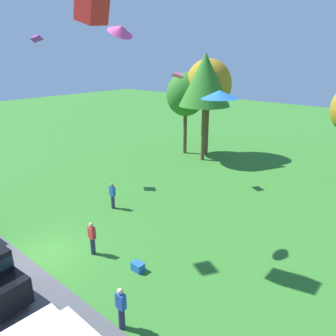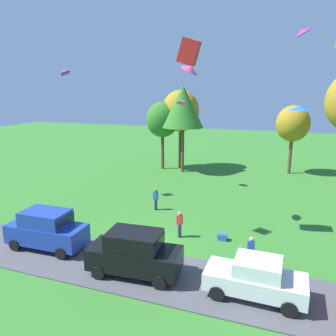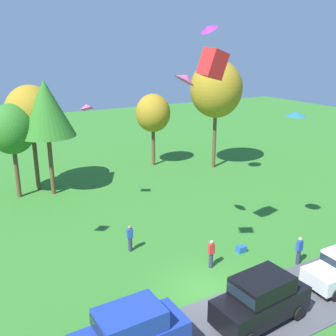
{
  "view_description": "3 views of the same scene",
  "coord_description": "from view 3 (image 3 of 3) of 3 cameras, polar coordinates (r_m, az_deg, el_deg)",
  "views": [
    {
      "loc": [
        13.55,
        -6.47,
        9.31
      ],
      "look_at": [
        2.23,
        6.61,
        3.34
      ],
      "focal_mm": 35.0,
      "sensor_mm": 36.0,
      "label": 1
    },
    {
      "loc": [
        7.43,
        -16.62,
        9.14
      ],
      "look_at": [
        -0.82,
        6.29,
        3.26
      ],
      "focal_mm": 35.0,
      "sensor_mm": 36.0,
      "label": 2
    },
    {
      "loc": [
        -10.2,
        -14.31,
        12.09
      ],
      "look_at": [
        0.76,
        5.08,
        5.15
      ],
      "focal_mm": 42.0,
      "sensor_mm": 36.0,
      "label": 3
    }
  ],
  "objects": [
    {
      "name": "ground_plane",
      "position": [
        21.33,
        5.18,
        -17.29
      ],
      "size": [
        120.0,
        120.0,
        0.0
      ],
      "primitive_type": "plane",
      "color": "#337528"
    },
    {
      "name": "pavement_strip",
      "position": [
        19.5,
        10.31,
        -21.21
      ],
      "size": [
        36.0,
        4.4,
        0.06
      ],
      "primitive_type": "cube",
      "color": "#4C4C51",
      "rests_on": "ground"
    },
    {
      "name": "car_suv_mid_row",
      "position": [
        16.83,
        -5.49,
        -22.68
      ],
      "size": [
        4.65,
        2.15,
        2.28
      ],
      "color": "#1E389E",
      "rests_on": "ground"
    },
    {
      "name": "car_suv_by_flagpole",
      "position": [
        19.0,
        13.36,
        -17.84
      ],
      "size": [
        4.73,
        2.32,
        2.28
      ],
      "color": "black",
      "rests_on": "ground"
    },
    {
      "name": "person_watching_sky",
      "position": [
        22.81,
        6.29,
        -12.24
      ],
      "size": [
        0.36,
        0.24,
        1.71
      ],
      "color": "#2D334C",
      "rests_on": "ground"
    },
    {
      "name": "person_beside_suv",
      "position": [
        24.19,
        18.48,
        -11.27
      ],
      "size": [
        0.36,
        0.24,
        1.71
      ],
      "color": "#2D334C",
      "rests_on": "ground"
    },
    {
      "name": "person_on_lawn",
      "position": [
        24.44,
        -5.54,
        -10.08
      ],
      "size": [
        0.36,
        0.24,
        1.71
      ],
      "color": "#2D334C",
      "rests_on": "ground"
    },
    {
      "name": "tree_far_left",
      "position": [
        33.77,
        -21.74,
        5.22
      ],
      "size": [
        3.69,
        3.69,
        7.79
      ],
      "color": "brown",
      "rests_on": "ground"
    },
    {
      "name": "tree_center_back",
      "position": [
        34.96,
        -19.26,
        7.44
      ],
      "size": [
        4.29,
        4.29,
        9.07
      ],
      "color": "brown",
      "rests_on": "ground"
    },
    {
      "name": "tree_right_of_center",
      "position": [
        33.27,
        -17.29,
        8.21
      ],
      "size": [
        4.53,
        4.53,
        9.57
      ],
      "color": "brown",
      "rests_on": "ground"
    },
    {
      "name": "tree_left_of_center",
      "position": [
        40.51,
        -2.19,
        7.93
      ],
      "size": [
        3.54,
        3.54,
        7.48
      ],
      "color": "brown",
      "rests_on": "ground"
    },
    {
      "name": "tree_far_right",
      "position": [
        39.63,
        7.0,
        11.29
      ],
      "size": [
        5.15,
        5.15,
        10.88
      ],
      "color": "brown",
      "rests_on": "ground"
    },
    {
      "name": "cooler_box",
      "position": [
        24.94,
        10.59,
        -11.48
      ],
      "size": [
        0.56,
        0.4,
        0.4
      ],
      "primitive_type": "cube",
      "color": "blue",
      "rests_on": "ground"
    },
    {
      "name": "kite_delta_low_drifter",
      "position": [
        21.98,
        2.58,
        12.95
      ],
      "size": [
        1.39,
        1.38,
        0.9
      ],
      "primitive_type": "cone",
      "rotation": [
        0.53,
        0.0,
        1.4
      ],
      "color": "#EA4C9E"
    },
    {
      "name": "kite_delta_trailing_tail",
      "position": [
        31.81,
        5.88,
        19.56
      ],
      "size": [
        1.5,
        1.52,
        0.97
      ],
      "primitive_type": "cone",
      "rotation": [
        0.52,
        0.0,
        4.82
      ],
      "color": "purple"
    },
    {
      "name": "kite_diamond_mid_center",
      "position": [
        28.2,
        -11.77,
        8.71
      ],
      "size": [
        0.85,
        1.0,
        0.62
      ],
      "primitive_type": "pyramid",
      "rotation": [
        -0.38,
        0.0,
        0.11
      ],
      "color": "#EA4C9E"
    },
    {
      "name": "kite_box_topmost",
      "position": [
        20.64,
        6.52,
        14.82
      ],
      "size": [
        1.43,
        1.16,
        1.68
      ],
      "primitive_type": "cube",
      "rotation": [
        0.09,
        0.3,
        0.11
      ],
      "color": "red"
    },
    {
      "name": "kite_delta_high_left",
      "position": [
        25.0,
        18.06,
        7.44
      ],
      "size": [
        1.62,
        1.62,
        0.27
      ],
      "primitive_type": "cone",
      "rotation": [
        -0.01,
        0.0,
        2.14
      ],
      "color": "blue"
    }
  ]
}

